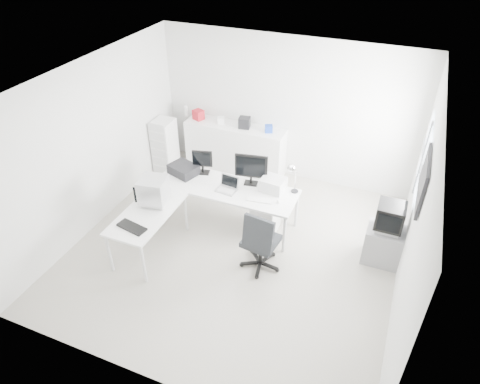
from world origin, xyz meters
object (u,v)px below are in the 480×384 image
at_px(tv_cabinet, 383,245).
at_px(office_chair, 261,238).
at_px(sideboard, 235,148).
at_px(main_desk, 226,205).
at_px(inkjet_printer, 184,169).
at_px(lcd_monitor_small, 203,162).
at_px(lcd_monitor_large, 251,169).
at_px(side_desk, 150,231).
at_px(laser_printer, 273,184).
at_px(crt_monitor, 154,192).
at_px(drawer_pedestal, 266,216).
at_px(filing_cabinet, 165,146).
at_px(laptop, 226,186).
at_px(crt_tv, 390,218).

bearing_deg(tv_cabinet, office_chair, -153.91).
distance_m(tv_cabinet, sideboard, 3.55).
distance_m(main_desk, sideboard, 1.75).
height_order(inkjet_printer, lcd_monitor_small, lcd_monitor_small).
distance_m(lcd_monitor_large, office_chair, 1.27).
xyz_separation_m(side_desk, lcd_monitor_small, (0.30, 1.35, 0.59)).
height_order(main_desk, inkjet_printer, inkjet_printer).
height_order(laser_printer, crt_monitor, crt_monitor).
height_order(drawer_pedestal, filing_cabinet, filing_cabinet).
height_order(side_desk, crt_monitor, crt_monitor).
bearing_deg(laptop, lcd_monitor_large, 55.30).
relative_size(main_desk, inkjet_printer, 5.09).
xyz_separation_m(lcd_monitor_small, filing_cabinet, (-1.32, 0.90, -0.41)).
bearing_deg(office_chair, inkjet_printer, 161.12).
relative_size(main_desk, sideboard, 1.18).
relative_size(office_chair, crt_tv, 2.20).
bearing_deg(lcd_monitor_large, main_desk, -154.88).
height_order(laptop, crt_monitor, crt_monitor).
bearing_deg(lcd_monitor_small, laptop, -45.32).
distance_m(lcd_monitor_large, filing_cabinet, 2.44).
relative_size(main_desk, filing_cabinet, 2.17).
bearing_deg(laptop, crt_tv, 9.40).
distance_m(laser_printer, tv_cabinet, 1.96).
bearing_deg(filing_cabinet, crt_tv, -13.61).
xyz_separation_m(side_desk, sideboard, (0.32, 2.76, 0.13)).
bearing_deg(lcd_monitor_small, main_desk, -39.51).
height_order(laser_printer, office_chair, office_chair).
bearing_deg(sideboard, crt_monitor, -97.16).
bearing_deg(laptop, laser_printer, 30.47).
relative_size(lcd_monitor_small, sideboard, 0.21).
height_order(lcd_monitor_small, tv_cabinet, lcd_monitor_small).
bearing_deg(drawer_pedestal, crt_tv, 0.22).
bearing_deg(drawer_pedestal, main_desk, -175.91).
bearing_deg(crt_monitor, office_chair, -8.40).
height_order(lcd_monitor_large, crt_tv, lcd_monitor_large).
distance_m(side_desk, tv_cabinet, 3.67).
relative_size(side_desk, laptop, 4.36).
bearing_deg(sideboard, laptop, -71.65).
distance_m(drawer_pedestal, lcd_monitor_small, 1.43).
bearing_deg(laser_printer, inkjet_printer, -169.66).
bearing_deg(filing_cabinet, office_chair, -34.69).
relative_size(office_chair, sideboard, 0.54).
relative_size(lcd_monitor_large, tv_cabinet, 0.93).
distance_m(drawer_pedestal, crt_monitor, 1.91).
distance_m(inkjet_printer, lcd_monitor_large, 1.23).
relative_size(inkjet_printer, crt_monitor, 1.08).
bearing_deg(filing_cabinet, lcd_monitor_large, -21.97).
relative_size(laptop, office_chair, 0.29).
distance_m(laptop, sideboard, 1.89).
bearing_deg(lcd_monitor_small, filing_cabinet, 130.79).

